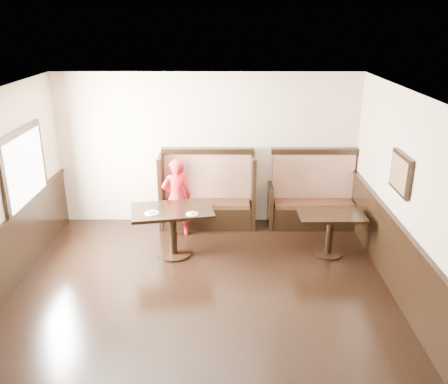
{
  "coord_description": "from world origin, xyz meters",
  "views": [
    {
      "loc": [
        0.34,
        -4.91,
        3.7
      ],
      "look_at": [
        0.31,
        2.35,
        1.0
      ],
      "focal_mm": 38.0,
      "sensor_mm": 36.0,
      "label": 1
    }
  ],
  "objects_px": {
    "booth_main": "(208,198)",
    "table_neighbor": "(330,224)",
    "table_main": "(172,220)",
    "child": "(177,198)",
    "booth_neighbor": "(312,201)"
  },
  "relations": [
    {
      "from": "table_neighbor",
      "to": "booth_main",
      "type": "bearing_deg",
      "value": 148.64
    },
    {
      "from": "child",
      "to": "table_neighbor",
      "type": "bearing_deg",
      "value": 150.88
    },
    {
      "from": "booth_neighbor",
      "to": "child",
      "type": "distance_m",
      "value": 2.53
    },
    {
      "from": "booth_main",
      "to": "child",
      "type": "xyz_separation_m",
      "value": [
        -0.52,
        -0.47,
        0.19
      ]
    },
    {
      "from": "child",
      "to": "booth_main",
      "type": "bearing_deg",
      "value": -151.37
    },
    {
      "from": "table_main",
      "to": "child",
      "type": "xyz_separation_m",
      "value": [
        0.0,
        0.76,
        0.09
      ]
    },
    {
      "from": "booth_main",
      "to": "table_main",
      "type": "bearing_deg",
      "value": -112.95
    },
    {
      "from": "booth_neighbor",
      "to": "table_neighbor",
      "type": "distance_m",
      "value": 1.19
    },
    {
      "from": "booth_main",
      "to": "table_neighbor",
      "type": "height_order",
      "value": "booth_main"
    },
    {
      "from": "booth_neighbor",
      "to": "table_neighbor",
      "type": "bearing_deg",
      "value": -86.07
    },
    {
      "from": "booth_neighbor",
      "to": "table_neighbor",
      "type": "height_order",
      "value": "booth_neighbor"
    },
    {
      "from": "table_main",
      "to": "table_neighbor",
      "type": "relative_size",
      "value": 1.32
    },
    {
      "from": "booth_main",
      "to": "table_neighbor",
      "type": "distance_m",
      "value": 2.35
    },
    {
      "from": "booth_neighbor",
      "to": "table_main",
      "type": "height_order",
      "value": "booth_neighbor"
    },
    {
      "from": "table_main",
      "to": "child",
      "type": "height_order",
      "value": "child"
    }
  ]
}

